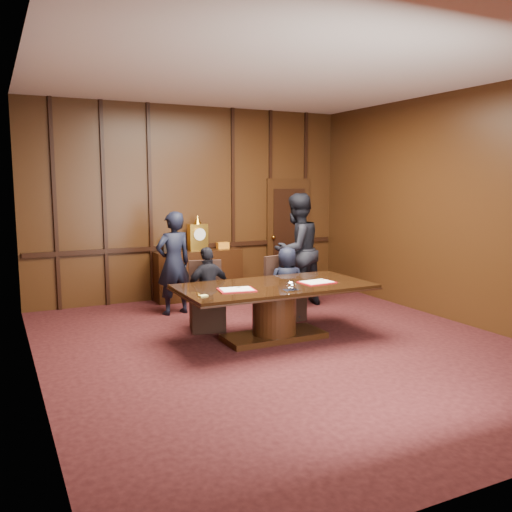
{
  "coord_description": "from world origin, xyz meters",
  "views": [
    {
      "loc": [
        -3.37,
        -5.99,
        2.16
      ],
      "look_at": [
        0.14,
        1.14,
        1.05
      ],
      "focal_mm": 38.0,
      "sensor_mm": 36.0,
      "label": 1
    }
  ],
  "objects_px": {
    "witness_left": "(174,263)",
    "signatory_left": "(208,289)",
    "signatory_right": "(287,284)",
    "sideboard": "(198,273)",
    "witness_right": "(297,250)",
    "conference_table": "(274,303)"
  },
  "relations": [
    {
      "from": "witness_left",
      "to": "signatory_left",
      "type": "bearing_deg",
      "value": 86.65
    },
    {
      "from": "signatory_right",
      "to": "witness_left",
      "type": "height_order",
      "value": "witness_left"
    },
    {
      "from": "signatory_left",
      "to": "sideboard",
      "type": "bearing_deg",
      "value": -111.71
    },
    {
      "from": "sideboard",
      "to": "witness_right",
      "type": "distance_m",
      "value": 1.92
    },
    {
      "from": "witness_right",
      "to": "witness_left",
      "type": "bearing_deg",
      "value": -25.67
    },
    {
      "from": "signatory_right",
      "to": "witness_right",
      "type": "distance_m",
      "value": 1.1
    },
    {
      "from": "witness_left",
      "to": "witness_right",
      "type": "height_order",
      "value": "witness_right"
    },
    {
      "from": "sideboard",
      "to": "witness_left",
      "type": "relative_size",
      "value": 0.96
    },
    {
      "from": "witness_right",
      "to": "signatory_right",
      "type": "bearing_deg",
      "value": 35.95
    },
    {
      "from": "signatory_left",
      "to": "witness_left",
      "type": "bearing_deg",
      "value": -88.64
    },
    {
      "from": "sideboard",
      "to": "signatory_right",
      "type": "xyz_separation_m",
      "value": [
        0.69,
        -2.09,
        0.09
      ]
    },
    {
      "from": "signatory_left",
      "to": "witness_right",
      "type": "xyz_separation_m",
      "value": [
        1.94,
        0.8,
        0.36
      ]
    },
    {
      "from": "conference_table",
      "to": "signatory_left",
      "type": "xyz_separation_m",
      "value": [
        -0.65,
        0.8,
        0.1
      ]
    },
    {
      "from": "conference_table",
      "to": "signatory_right",
      "type": "height_order",
      "value": "signatory_right"
    },
    {
      "from": "sideboard",
      "to": "signatory_right",
      "type": "height_order",
      "value": "sideboard"
    },
    {
      "from": "signatory_left",
      "to": "witness_right",
      "type": "relative_size",
      "value": 0.63
    },
    {
      "from": "signatory_right",
      "to": "witness_right",
      "type": "relative_size",
      "value": 0.59
    },
    {
      "from": "witness_right",
      "to": "signatory_left",
      "type": "bearing_deg",
      "value": 7.03
    },
    {
      "from": "sideboard",
      "to": "witness_right",
      "type": "relative_size",
      "value": 0.82
    },
    {
      "from": "conference_table",
      "to": "signatory_right",
      "type": "relative_size",
      "value": 2.27
    },
    {
      "from": "sideboard",
      "to": "conference_table",
      "type": "bearing_deg",
      "value": -89.25
    },
    {
      "from": "witness_left",
      "to": "witness_right",
      "type": "bearing_deg",
      "value": 159.56
    }
  ]
}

